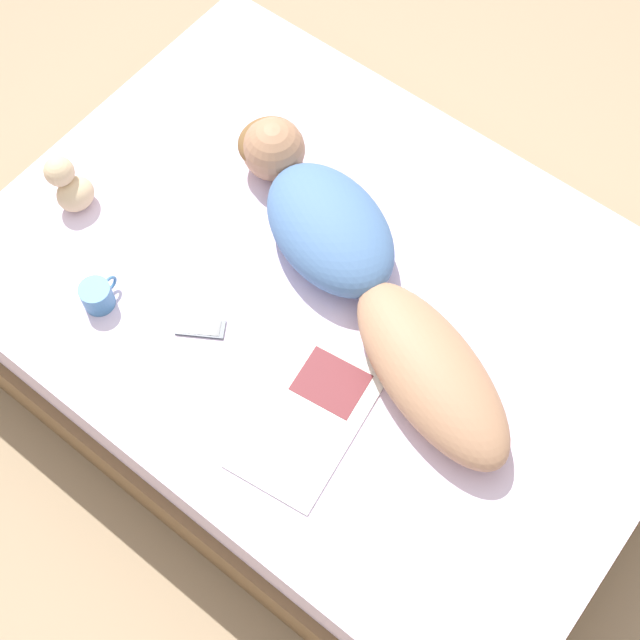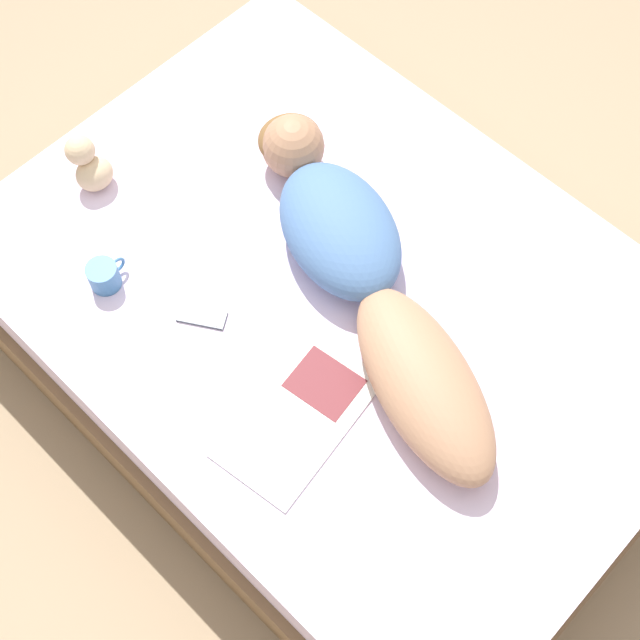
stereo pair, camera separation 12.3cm
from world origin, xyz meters
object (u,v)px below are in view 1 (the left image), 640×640
(coffee_mug, at_px, (97,295))
(cell_phone, at_px, (201,328))
(person, at_px, (358,269))
(open_magazine, at_px, (310,416))

(coffee_mug, xyz_separation_m, cell_phone, (0.12, -0.29, -0.04))
(person, relative_size, open_magazine, 2.56)
(cell_phone, bearing_deg, coffee_mug, 80.51)
(person, height_order, coffee_mug, person)
(coffee_mug, relative_size, cell_phone, 0.83)
(cell_phone, bearing_deg, open_magazine, -124.23)
(open_magazine, bearing_deg, coffee_mug, 90.22)
(person, relative_size, coffee_mug, 10.34)
(person, height_order, open_magazine, person)
(open_magazine, height_order, coffee_mug, coffee_mug)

